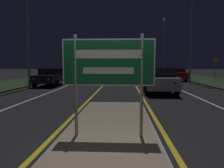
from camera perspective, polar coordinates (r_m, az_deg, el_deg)
ground_plane at (r=4.39m, az=-1.68°, el=-17.80°), size 160.00×160.00×0.00m
median_island at (r=5.14m, az=-0.91°, el=-13.84°), size 2.31×8.95×0.10m
verge_left at (r=26.02m, az=-19.19°, el=1.12°), size 5.00×100.00×0.08m
verge_right at (r=25.77m, az=23.85°, el=0.93°), size 5.00×100.00×0.08m
centre_line_yellow_left at (r=29.13m, az=-0.28°, el=1.72°), size 0.12×70.00×0.01m
centre_line_yellow_right at (r=29.10m, az=5.01°, el=1.70°), size 0.12×70.00×0.01m
lane_line_white_left at (r=29.43m, az=-5.84°, el=1.73°), size 0.12×70.00×0.01m
lane_line_white_right at (r=29.34m, az=10.60°, el=1.66°), size 0.12×70.00×0.01m
edge_line_white_left at (r=30.04m, az=-11.51°, el=1.72°), size 0.10×70.00×0.01m
edge_line_white_right at (r=29.88m, az=16.31°, el=1.60°), size 0.10×70.00×0.01m
highway_sign at (r=4.86m, az=-0.94°, el=4.66°), size 2.05×0.07×2.28m
streetlight_right_near at (r=22.33m, az=20.15°, el=18.00°), size 0.49×0.49×11.26m
streetlight_right_far at (r=35.97m, az=13.41°, el=11.72°), size 0.55×0.55×8.97m
car_receding_0 at (r=13.60m, az=11.96°, el=1.16°), size 1.86×4.52×1.54m
car_receding_1 at (r=24.32m, az=16.13°, el=2.52°), size 1.88×4.33×1.33m
car_receding_2 at (r=34.02m, az=7.19°, el=3.48°), size 2.03×4.53×1.49m
car_approaching_0 at (r=18.67m, az=-15.42°, el=1.96°), size 1.91×4.82×1.41m
car_approaching_1 at (r=28.43m, az=-2.31°, el=3.27°), size 1.94×4.84×1.55m
car_approaching_2 at (r=40.84m, az=-0.79°, el=3.71°), size 1.89×4.10×1.35m
warning_sign at (r=25.17m, az=25.38°, el=4.15°), size 0.60×0.06×2.39m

